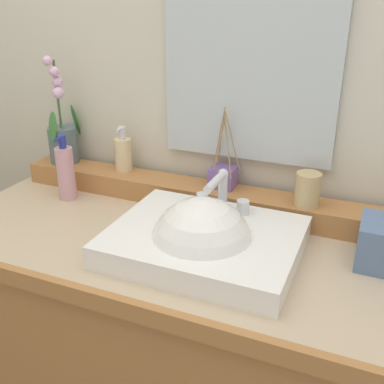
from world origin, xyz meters
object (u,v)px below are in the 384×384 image
Objects in this scene: potted_plant at (62,136)px; tumbler_cup at (308,190)px; sink_basin at (203,245)px; lotion_bottle at (66,172)px; reed_diffuser at (223,176)px; soap_dispenser at (123,153)px.

tumbler_cup is (0.79, -0.03, -0.04)m from potted_plant.
lotion_bottle is at bearing 164.05° from sink_basin.
reed_diffuser reaches higher than tumbler_cup.
sink_basin reaches higher than tumbler_cup.
sink_basin is 0.32m from tumbler_cup.
potted_plant reaches higher than soap_dispenser.
tumbler_cup is 0.46× the size of lotion_bottle.
sink_basin is at bearing -35.93° from soap_dispenser.
potted_plant is at bearing 128.43° from lotion_bottle.
tumbler_cup is at bearing -3.69° from soap_dispenser.
soap_dispenser is 0.33m from reed_diffuser.
potted_plant is 0.22m from soap_dispenser.
sink_basin is 0.28m from reed_diffuser.
sink_basin is at bearing -15.95° from lotion_bottle.
lotion_bottle is (-0.45, -0.13, -0.01)m from reed_diffuser.
soap_dispenser is 0.61× the size of reed_diffuser.
soap_dispenser is at bearing 144.07° from sink_basin.
sink_basin is 4.90× the size of tumbler_cup.
reed_diffuser is 0.47m from lotion_bottle.
potted_plant reaches higher than tumbler_cup.
reed_diffuser reaches higher than lotion_bottle.
potted_plant is 3.76× the size of tumbler_cup.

